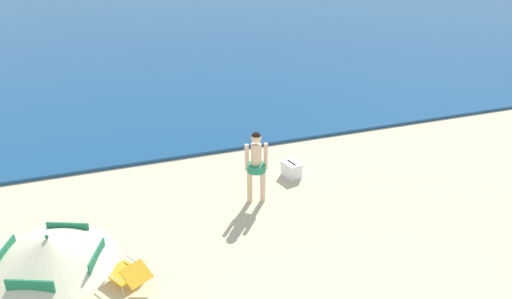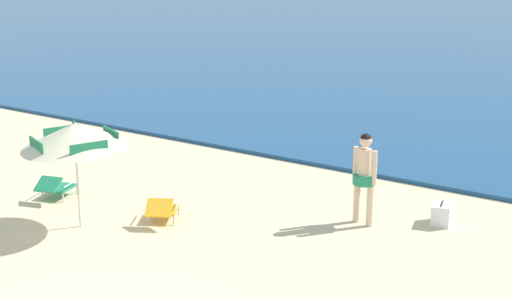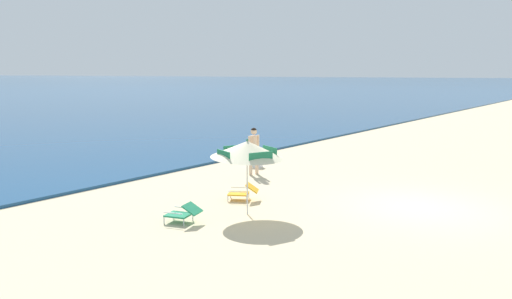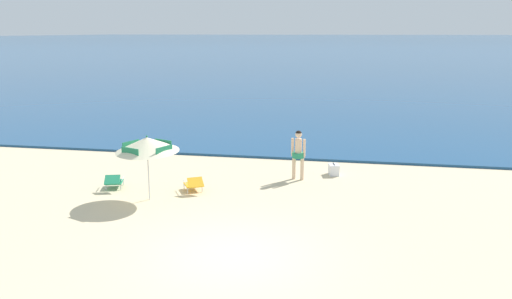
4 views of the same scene
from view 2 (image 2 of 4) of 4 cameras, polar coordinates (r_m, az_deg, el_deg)
name	(u,v)px [view 2 (image 2 of 4)]	position (r m, az deg, el deg)	size (l,w,h in m)	color
beach_umbrella_striped_main	(74,135)	(13.79, -13.99, 1.07)	(2.22, 2.24, 2.08)	silver
lounge_chair_under_umbrella	(56,186)	(15.91, -15.37, -2.80)	(0.77, 1.00, 0.52)	#1E7F56
lounge_chair_beside_umbrella	(162,209)	(14.18, -7.35, -4.63)	(0.91, 1.03, 0.53)	gold
person_standing_near_shore	(365,172)	(13.89, 8.46, -1.77)	(0.52, 0.44, 1.79)	beige
cooler_box	(441,214)	(14.45, 14.25, -4.89)	(0.46, 0.56, 0.43)	white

